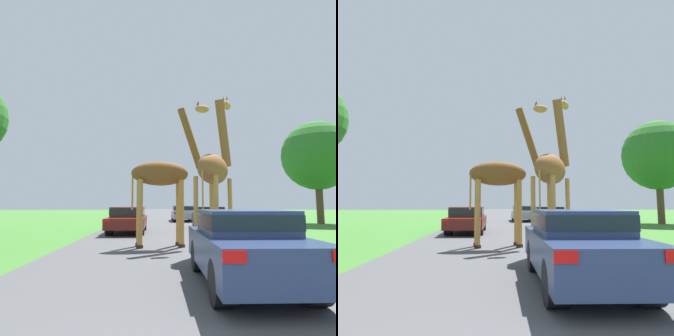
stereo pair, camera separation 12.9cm
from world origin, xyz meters
TOP-DOWN VIEW (x-y plane):
  - road at (0.00, 30.00)m, footprint 7.84×120.00m
  - giraffe_near_road at (-0.32, 10.43)m, footprint 3.03×0.98m
  - giraffe_companion at (1.27, 8.79)m, footprint 1.84×2.60m
  - car_lead_maroon at (1.11, 5.23)m, footprint 1.72×4.07m
  - car_queue_right at (2.63, 17.90)m, footprint 1.74×3.95m
  - car_queue_left at (1.76, 26.58)m, footprint 1.96×4.59m
  - car_far_ahead at (-2.16, 15.89)m, footprint 1.89×4.81m
  - tree_left_edge at (12.24, 22.64)m, footprint 5.51×5.51m

SIDE VIEW (x-z plane):
  - road at x=0.00m, z-range 0.00..0.00m
  - car_queue_right at x=2.63m, z-range 0.05..1.41m
  - car_far_ahead at x=-2.16m, z-range 0.06..1.42m
  - car_queue_left at x=1.76m, z-range 0.05..1.44m
  - car_lead_maroon at x=1.11m, z-range 0.06..1.47m
  - giraffe_near_road at x=-0.32m, z-range -0.22..5.30m
  - giraffe_companion at x=1.27m, z-range -0.05..5.40m
  - tree_left_edge at x=12.24m, z-range 1.29..9.45m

